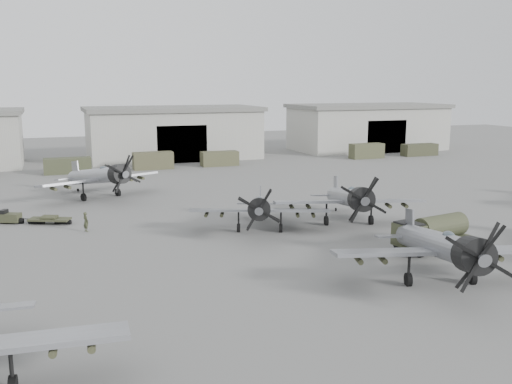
# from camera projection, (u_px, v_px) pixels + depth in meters

# --- Properties ---
(ground) EXTENTS (220.00, 220.00, 0.00)m
(ground) POSITION_uv_depth(u_px,v_px,m) (357.00, 261.00, 40.79)
(ground) COLOR #5E5D5B
(ground) RESTS_ON ground
(hangar_center) EXTENTS (29.00, 14.80, 8.70)m
(hangar_center) POSITION_uv_depth(u_px,v_px,m) (173.00, 132.00, 97.11)
(hangar_center) COLOR #AAA99F
(hangar_center) RESTS_ON ground
(hangar_right) EXTENTS (29.00, 14.80, 8.70)m
(hangar_right) POSITION_uv_depth(u_px,v_px,m) (367.00, 127.00, 110.00)
(hangar_right) COLOR #AAA99F
(hangar_right) RESTS_ON ground
(support_truck_2) EXTENTS (6.45, 2.20, 2.22)m
(support_truck_2) POSITION_uv_depth(u_px,v_px,m) (68.00, 166.00, 80.65)
(support_truck_2) COLOR #3A3E28
(support_truck_2) RESTS_ON ground
(support_truck_3) EXTENTS (5.87, 2.20, 2.55)m
(support_truck_3) POSITION_uv_depth(u_px,v_px,m) (153.00, 161.00, 84.73)
(support_truck_3) COLOR #494830
(support_truck_3) RESTS_ON ground
(support_truck_4) EXTENTS (5.73, 2.20, 2.23)m
(support_truck_4) POSITION_uv_depth(u_px,v_px,m) (220.00, 159.00, 88.27)
(support_truck_4) COLOR #494930
(support_truck_4) RESTS_ON ground
(support_truck_6) EXTENTS (5.83, 2.20, 2.52)m
(support_truck_6) POSITION_uv_depth(u_px,v_px,m) (367.00, 151.00, 97.11)
(support_truck_6) COLOR #44462E
(support_truck_6) RESTS_ON ground
(support_truck_7) EXTENTS (6.48, 2.20, 2.09)m
(support_truck_7) POSITION_uv_depth(u_px,v_px,m) (419.00, 150.00, 100.79)
(support_truck_7) COLOR #373925
(support_truck_7) RESTS_ON ground
(aircraft_near_1) EXTENTS (13.80, 12.42, 5.50)m
(aircraft_near_1) POSITION_uv_depth(u_px,v_px,m) (443.00, 247.00, 35.39)
(aircraft_near_1) COLOR gray
(aircraft_near_1) RESTS_ON ground
(aircraft_mid_1) EXTENTS (11.87, 10.72, 4.80)m
(aircraft_mid_1) POSITION_uv_depth(u_px,v_px,m) (260.00, 207.00, 48.30)
(aircraft_mid_1) COLOR gray
(aircraft_mid_1) RESTS_ON ground
(aircraft_mid_2) EXTENTS (13.57, 12.22, 5.42)m
(aircraft_mid_2) POSITION_uv_depth(u_px,v_px,m) (350.00, 198.00, 50.77)
(aircraft_mid_2) COLOR gray
(aircraft_mid_2) RESTS_ON ground
(aircraft_far_0) EXTENTS (13.57, 12.27, 5.52)m
(aircraft_far_0) POSITION_uv_depth(u_px,v_px,m) (101.00, 176.00, 62.63)
(aircraft_far_0) COLOR #9EA0A7
(aircraft_far_0) RESTS_ON ground
(fuel_tanker) EXTENTS (6.92, 3.92, 2.56)m
(fuel_tanker) POSITION_uv_depth(u_px,v_px,m) (432.00, 230.00, 43.53)
(fuel_tanker) COLOR #373A26
(fuel_tanker) RESTS_ON ground
(tug_trailer) EXTENTS (6.29, 3.69, 1.28)m
(tug_trailer) POSITION_uv_depth(u_px,v_px,m) (25.00, 218.00, 51.69)
(tug_trailer) COLOR #363824
(tug_trailer) RESTS_ON ground
(ground_crew) EXTENTS (0.63, 0.74, 1.71)m
(ground_crew) POSITION_uv_depth(u_px,v_px,m) (86.00, 222.00, 48.82)
(ground_crew) COLOR #393D27
(ground_crew) RESTS_ON ground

